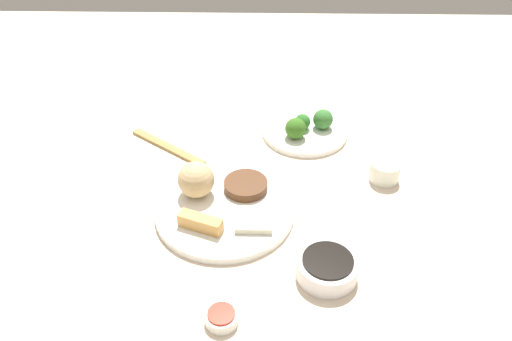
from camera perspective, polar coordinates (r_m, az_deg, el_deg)
name	(u,v)px	position (r m, az deg, el deg)	size (l,w,h in m)	color
tabletop	(245,208)	(1.13, -1.17, -4.14)	(2.20, 2.20, 0.02)	beige
main_plate	(225,210)	(1.10, -3.41, -4.36)	(0.29, 0.29, 0.02)	white
rice_scoop	(196,180)	(1.11, -6.53, -0.99)	(0.08, 0.08, 0.08)	tan
spring_roll	(200,223)	(1.05, -6.07, -5.66)	(0.09, 0.03, 0.03)	tan
crab_rangoon_wonton	(254,220)	(1.06, -0.23, -5.39)	(0.07, 0.07, 0.01)	beige
stir_fry_heap	(246,185)	(1.14, -1.05, -1.63)	(0.09, 0.09, 0.02)	#512F19
broccoli_plate	(305,132)	(1.35, 5.31, 4.24)	(0.22, 0.22, 0.01)	white
broccoli_floret_0	(302,122)	(1.33, 5.07, 5.29)	(0.04, 0.04, 0.04)	#2C6B26
broccoli_floret_1	(323,119)	(1.34, 7.30, 5.55)	(0.05, 0.05, 0.05)	#367431
broccoli_floret_2	(296,128)	(1.29, 4.32, 4.59)	(0.05, 0.05, 0.05)	#366C1E
soy_sauce_bowl	(327,268)	(0.98, 7.72, -10.47)	(0.11, 0.11, 0.04)	white
soy_sauce_bowl_liquid	(328,260)	(0.97, 7.83, -9.63)	(0.09, 0.09, 0.00)	black
sauce_ramekin_sweet_and_sour	(222,318)	(0.92, -3.77, -15.70)	(0.06, 0.06, 0.02)	white
sauce_ramekin_sweet_and_sour_liquid	(221,314)	(0.91, -3.80, -15.25)	(0.05, 0.05, 0.00)	red
teacup	(385,171)	(1.21, 13.82, -0.07)	(0.07, 0.07, 0.05)	white
chopsticks_pair	(168,147)	(1.31, -9.55, 2.52)	(0.23, 0.02, 0.01)	#9E7E46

